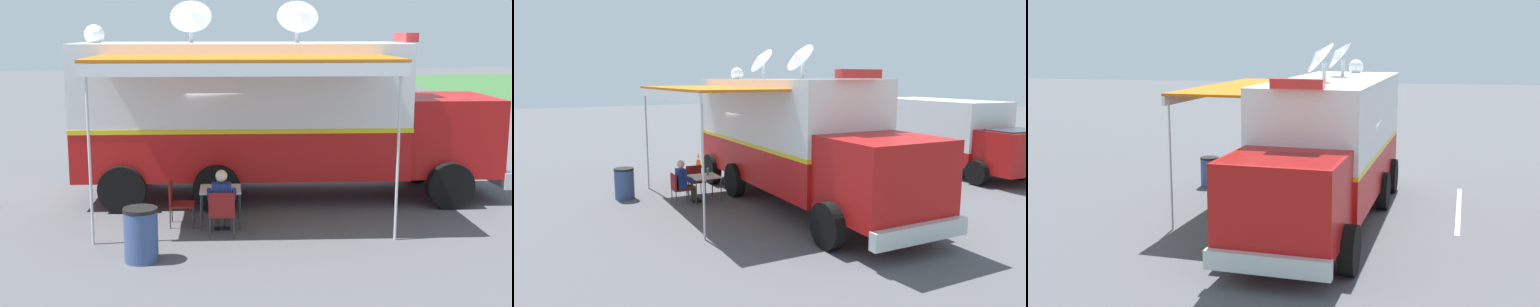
# 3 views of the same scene
# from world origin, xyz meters

# --- Properties ---
(ground_plane) EXTENTS (100.00, 100.00, 0.00)m
(ground_plane) POSITION_xyz_m (0.00, 0.00, 0.00)
(ground_plane) COLOR #515156
(lot_stripe) EXTENTS (0.49, 4.79, 0.01)m
(lot_stripe) POSITION_xyz_m (-3.30, -0.82, 0.00)
(lot_stripe) COLOR silver
(lot_stripe) RESTS_ON ground
(command_truck) EXTENTS (5.30, 9.65, 4.53)m
(command_truck) POSITION_xyz_m (0.09, 0.74, 1.95)
(command_truck) COLOR #B71414
(command_truck) RESTS_ON ground
(folding_table) EXTENTS (0.86, 0.86, 0.73)m
(folding_table) POSITION_xyz_m (2.19, -0.63, 0.67)
(folding_table) COLOR silver
(folding_table) RESTS_ON ground
(water_bottle) EXTENTS (0.07, 0.07, 0.22)m
(water_bottle) POSITION_xyz_m (2.07, -0.66, 0.83)
(water_bottle) COLOR #3F9959
(water_bottle) RESTS_ON folding_table
(folding_chair_at_table) EXTENTS (0.52, 0.52, 0.87)m
(folding_chair_at_table) POSITION_xyz_m (2.99, -0.67, 0.51)
(folding_chair_at_table) COLOR maroon
(folding_chair_at_table) RESTS_ON ground
(folding_chair_beside_table) EXTENTS (0.52, 0.52, 0.87)m
(folding_chair_beside_table) POSITION_xyz_m (2.14, -1.48, 0.51)
(folding_chair_beside_table) COLOR maroon
(folding_chair_beside_table) RESTS_ON ground
(seated_responder) EXTENTS (0.68, 0.58, 1.25)m
(seated_responder) POSITION_xyz_m (2.80, -0.65, 0.65)
(seated_responder) COLOR navy
(seated_responder) RESTS_ON ground
(trash_bin) EXTENTS (0.57, 0.57, 0.91)m
(trash_bin) POSITION_xyz_m (4.12, -2.09, 0.46)
(trash_bin) COLOR #384C7F
(trash_bin) RESTS_ON ground
(support_truck) EXTENTS (3.09, 7.03, 2.70)m
(support_truck) POSITION_xyz_m (-7.69, 0.02, 1.39)
(support_truck) COLOR white
(support_truck) RESTS_ON ground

